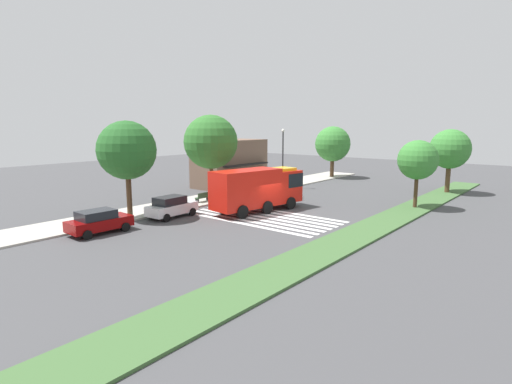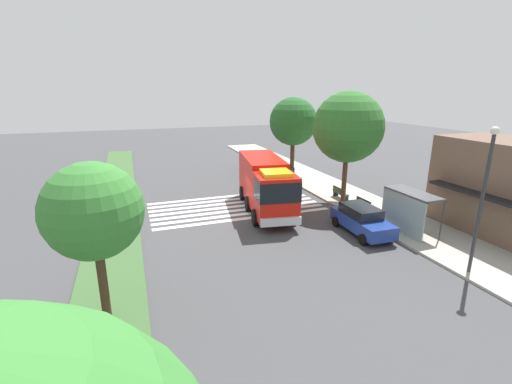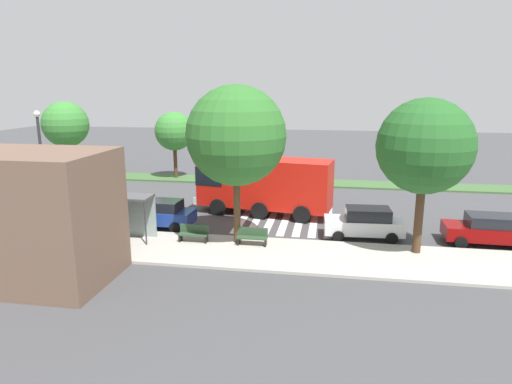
{
  "view_description": "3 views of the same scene",
  "coord_description": "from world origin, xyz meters",
  "views": [
    {
      "loc": [
        -27.29,
        -20.01,
        7.45
      ],
      "look_at": [
        -0.23,
        1.9,
        1.71
      ],
      "focal_mm": 28.62,
      "sensor_mm": 36.0,
      "label": 1
    },
    {
      "loc": [
        22.59,
        -7.04,
        8.49
      ],
      "look_at": [
        0.85,
        0.72,
        1.76
      ],
      "focal_mm": 24.77,
      "sensor_mm": 36.0,
      "label": 2
    },
    {
      "loc": [
        -4.4,
        30.45,
        8.23
      ],
      "look_at": [
        0.47,
        1.67,
        1.44
      ],
      "focal_mm": 31.58,
      "sensor_mm": 36.0,
      "label": 3
    }
  ],
  "objects": [
    {
      "name": "ground_plane",
      "position": [
        0.0,
        0.0,
        0.0
      ],
      "size": [
        120.0,
        120.0,
        0.0
      ],
      "primitive_type": "plane",
      "color": "#424244"
    },
    {
      "name": "sidewalk",
      "position": [
        0.0,
        9.27,
        0.07
      ],
      "size": [
        60.0,
        4.55,
        0.14
      ],
      "primitive_type": "cube",
      "color": "#ADA89E",
      "rests_on": "ground_plane"
    },
    {
      "name": "sidewalk_tree_west",
      "position": [
        0.42,
        7.99,
        5.83
      ],
      "size": [
        5.16,
        5.16,
        8.28
      ],
      "color": "#513823",
      "rests_on": "sidewalk"
    },
    {
      "name": "parked_car_mid",
      "position": [
        -6.36,
        5.79,
        0.89
      ],
      "size": [
        4.39,
        2.17,
        1.75
      ],
      "rotation": [
        0.0,
        0.0,
        0.05
      ],
      "color": "silver",
      "rests_on": "ground_plane"
    },
    {
      "name": "street_lamp",
      "position": [
        11.79,
        7.59,
        4.14
      ],
      "size": [
        0.36,
        0.36,
        6.85
      ],
      "color": "#2D2D30",
      "rests_on": "sidewalk"
    },
    {
      "name": "crosswalk",
      "position": [
        -1.66,
        0.0,
        0.01
      ],
      "size": [
        5.85,
        12.58,
        0.01
      ],
      "color": "silver",
      "rests_on": "ground_plane"
    },
    {
      "name": "bench_west_of_shelter",
      "position": [
        -0.45,
        8.29,
        0.59
      ],
      "size": [
        1.6,
        0.5,
        0.9
      ],
      "color": "#2D472D",
      "rests_on": "sidewalk"
    },
    {
      "name": "bus_stop_shelter",
      "position": [
        6.75,
        8.26,
        1.89
      ],
      "size": [
        3.5,
        1.4,
        2.46
      ],
      "color": "#4C4C51",
      "rests_on": "sidewalk"
    },
    {
      "name": "fire_truck",
      "position": [
        0.11,
        1.75,
        2.09
      ],
      "size": [
        9.25,
        3.91,
        3.72
      ],
      "rotation": [
        0.0,
        0.0,
        -0.16
      ],
      "color": "red",
      "rests_on": "ground_plane"
    },
    {
      "name": "sidewalk_tree_far_west",
      "position": [
        -8.79,
        7.99,
        5.48
      ],
      "size": [
        4.61,
        4.61,
        7.66
      ],
      "color": "#47301E",
      "rests_on": "sidewalk"
    },
    {
      "name": "bench_near_shelter",
      "position": [
        2.75,
        8.29,
        0.59
      ],
      "size": [
        1.6,
        0.5,
        0.9
      ],
      "color": "#2D472D",
      "rests_on": "sidewalk"
    },
    {
      "name": "parked_car_east",
      "position": [
        5.79,
        5.79,
        0.87
      ],
      "size": [
        4.56,
        2.13,
        1.68
      ],
      "rotation": [
        0.0,
        0.0,
        -0.03
      ],
      "color": "navy",
      "rests_on": "ground_plane"
    },
    {
      "name": "median_tree_far_west",
      "position": [
        9.68,
        -8.49,
        4.38
      ],
      "size": [
        3.5,
        3.5,
        6.01
      ],
      "color": "#47301E",
      "rests_on": "median_strip"
    },
    {
      "name": "median_strip",
      "position": [
        0.0,
        -8.49,
        0.07
      ],
      "size": [
        60.0,
        3.0,
        0.14
      ],
      "primitive_type": "cube",
      "color": "#3D6033",
      "rests_on": "ground_plane"
    },
    {
      "name": "parked_car_west",
      "position": [
        -12.75,
        5.79,
        0.85
      ],
      "size": [
        4.32,
        2.2,
        1.65
      ],
      "rotation": [
        0.0,
        0.0,
        -0.03
      ],
      "color": "#720505",
      "rests_on": "ground_plane"
    }
  ]
}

